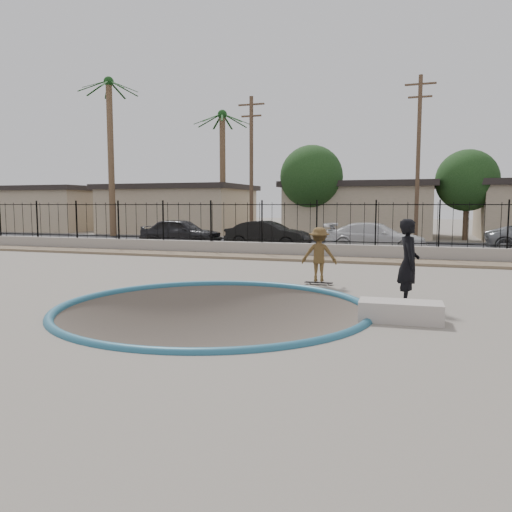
{
  "coord_description": "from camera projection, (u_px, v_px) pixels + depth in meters",
  "views": [
    {
      "loc": [
        4.36,
        -11.08,
        2.3
      ],
      "look_at": [
        -0.01,
        2.0,
        0.88
      ],
      "focal_mm": 35.0,
      "sensor_mm": 36.0,
      "label": 1
    }
  ],
  "objects": [
    {
      "name": "ground",
      "position": [
        323.0,
        277.0,
        23.5
      ],
      "size": [
        120.0,
        120.0,
        2.2
      ],
      "primitive_type": "cube",
      "color": "slate",
      "rests_on": "ground"
    },
    {
      "name": "bowl_pit",
      "position": [
        214.0,
        308.0,
        11.12
      ],
      "size": [
        6.84,
        6.84,
        1.8
      ],
      "primitive_type": null,
      "color": "#4C403A",
      "rests_on": "ground"
    },
    {
      "name": "coping_ring",
      "position": [
        214.0,
        308.0,
        11.12
      ],
      "size": [
        7.04,
        7.04,
        0.2
      ],
      "primitive_type": "torus",
      "color": "#245D77",
      "rests_on": "ground"
    },
    {
      "name": "rock_strip",
      "position": [
        311.0,
        259.0,
        20.74
      ],
      "size": [
        42.0,
        1.6,
        0.11
      ],
      "primitive_type": "cube",
      "color": "#8D7A5C",
      "rests_on": "ground"
    },
    {
      "name": "retaining_wall",
      "position": [
        316.0,
        251.0,
        21.75
      ],
      "size": [
        42.0,
        0.45,
        0.6
      ],
      "primitive_type": "cube",
      "color": "gray",
      "rests_on": "ground"
    },
    {
      "name": "fence",
      "position": [
        317.0,
        223.0,
        21.63
      ],
      "size": [
        40.0,
        0.04,
        1.8
      ],
      "color": "black",
      "rests_on": "retaining_wall"
    },
    {
      "name": "street",
      "position": [
        340.0,
        245.0,
        28.1
      ],
      "size": [
        90.0,
        8.0,
        0.04
      ],
      "primitive_type": "cube",
      "color": "black",
      "rests_on": "ground"
    },
    {
      "name": "house_west_far",
      "position": [
        51.0,
        208.0,
        45.69
      ],
      "size": [
        10.6,
        8.6,
        3.9
      ],
      "color": "tan",
      "rests_on": "ground"
    },
    {
      "name": "house_west",
      "position": [
        179.0,
        208.0,
        41.59
      ],
      "size": [
        11.6,
        8.6,
        3.9
      ],
      "color": "tan",
      "rests_on": "ground"
    },
    {
      "name": "house_center",
      "position": [
        361.0,
        209.0,
        36.86
      ],
      "size": [
        10.6,
        8.6,
        3.9
      ],
      "color": "tan",
      "rests_on": "ground"
    },
    {
      "name": "palm_left",
      "position": [
        110.0,
        125.0,
        35.47
      ],
      "size": [
        2.3,
        2.3,
        11.3
      ],
      "color": "brown",
      "rests_on": "ground"
    },
    {
      "name": "palm_mid",
      "position": [
        222.0,
        145.0,
        37.17
      ],
      "size": [
        2.3,
        2.3,
        9.3
      ],
      "color": "brown",
      "rests_on": "ground"
    },
    {
      "name": "utility_pole_left",
      "position": [
        251.0,
        166.0,
        31.4
      ],
      "size": [
        1.7,
        0.24,
        9.0
      ],
      "color": "#473323",
      "rests_on": "ground"
    },
    {
      "name": "utility_pole_mid",
      "position": [
        418.0,
        157.0,
        28.22
      ],
      "size": [
        1.7,
        0.24,
        9.5
      ],
      "color": "#473323",
      "rests_on": "ground"
    },
    {
      "name": "street_tree_left",
      "position": [
        311.0,
        177.0,
        34.28
      ],
      "size": [
        4.32,
        4.32,
        6.36
      ],
      "color": "#473323",
      "rests_on": "ground"
    },
    {
      "name": "street_tree_mid",
      "position": [
        467.0,
        181.0,
        32.1
      ],
      "size": [
        3.96,
        3.96,
        5.83
      ],
      "color": "#473323",
      "rests_on": "ground"
    },
    {
      "name": "skater",
      "position": [
        319.0,
        258.0,
        14.32
      ],
      "size": [
        1.07,
        0.7,
        1.55
      ],
      "primitive_type": "imported",
      "rotation": [
        0.0,
        0.0,
        3.27
      ],
      "color": "brown",
      "rests_on": "ground"
    },
    {
      "name": "skateboard",
      "position": [
        319.0,
        283.0,
        14.39
      ],
      "size": [
        0.8,
        0.22,
        0.07
      ],
      "rotation": [
        0.0,
        0.0,
        0.02
      ],
      "color": "black",
      "rests_on": "ground"
    },
    {
      "name": "videographer",
      "position": [
        409.0,
        262.0,
        11.34
      ],
      "size": [
        0.57,
        0.78,
        1.98
      ],
      "primitive_type": "imported",
      "rotation": [
        0.0,
        0.0,
        1.71
      ],
      "color": "black",
      "rests_on": "ground"
    },
    {
      "name": "concrete_ledge",
      "position": [
        400.0,
        311.0,
        9.86
      ],
      "size": [
        1.63,
        0.77,
        0.4
      ],
      "primitive_type": "cube",
      "rotation": [
        0.0,
        0.0,
        0.04
      ],
      "color": "#B0A59C",
      "rests_on": "ground"
    },
    {
      "name": "car_a",
      "position": [
        181.0,
        232.0,
        27.19
      ],
      "size": [
        4.47,
        1.84,
        1.52
      ],
      "primitive_type": "imported",
      "rotation": [
        0.0,
        0.0,
        1.58
      ],
      "color": "black",
      "rests_on": "street"
    },
    {
      "name": "car_b",
      "position": [
        268.0,
        235.0,
        25.63
      ],
      "size": [
        4.41,
        1.79,
        1.42
      ],
      "primitive_type": "imported",
      "rotation": [
        0.0,
        0.0,
        1.5
      ],
      "color": "black",
      "rests_on": "street"
    },
    {
      "name": "car_c",
      "position": [
        376.0,
        237.0,
        23.92
      ],
      "size": [
        4.96,
        2.38,
        1.39
      ],
      "primitive_type": "imported",
      "rotation": [
        0.0,
        0.0,
        1.48
      ],
      "color": "silver",
      "rests_on": "street"
    }
  ]
}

